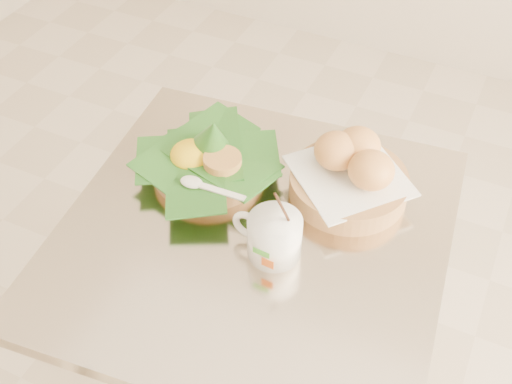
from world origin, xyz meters
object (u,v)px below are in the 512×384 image
at_px(cafe_table, 254,301).
at_px(rice_basket, 208,157).
at_px(bread_basket, 351,173).
at_px(coffee_mug, 273,235).

relative_size(cafe_table, rice_basket, 2.72).
height_order(rice_basket, bread_basket, rice_basket).
xyz_separation_m(cafe_table, coffee_mug, (0.05, -0.03, 0.27)).
height_order(rice_basket, coffee_mug, coffee_mug).
bearing_deg(bread_basket, coffee_mug, -109.44).
distance_m(cafe_table, coffee_mug, 0.27).
distance_m(bread_basket, coffee_mug, 0.22).
bearing_deg(coffee_mug, cafe_table, 150.37).
xyz_separation_m(rice_basket, coffee_mug, (0.20, -0.14, 0.01)).
relative_size(bread_basket, coffee_mug, 1.65).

